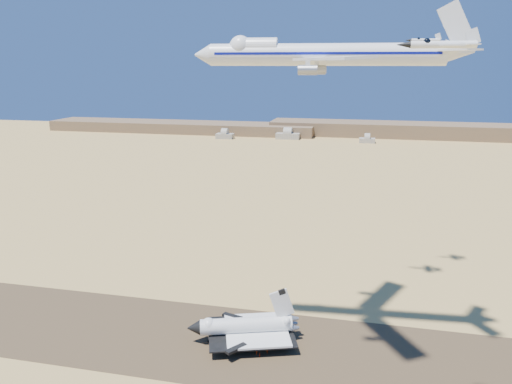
% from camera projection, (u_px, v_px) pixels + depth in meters
% --- Properties ---
extents(ground, '(1200.00, 1200.00, 0.00)m').
position_uv_depth(ground, '(234.00, 344.00, 171.80)').
color(ground, tan).
rests_on(ground, ground).
extents(runway, '(600.00, 50.00, 0.06)m').
position_uv_depth(runway, '(234.00, 344.00, 171.79)').
color(runway, brown).
rests_on(runway, ground).
extents(ridgeline, '(960.00, 90.00, 18.00)m').
position_uv_depth(ridgeline, '(387.00, 132.00, 653.98)').
color(ridgeline, olive).
rests_on(ridgeline, ground).
extents(hangars, '(200.50, 29.50, 30.00)m').
position_uv_depth(hangars, '(284.00, 136.00, 636.24)').
color(hangars, '#A09D8E').
rests_on(hangars, ground).
extents(shuttle, '(39.13, 31.49, 19.06)m').
position_uv_depth(shuttle, '(245.00, 327.00, 172.58)').
color(shuttle, silver).
rests_on(shuttle, runway).
extents(carrier_747, '(81.57, 63.08, 20.32)m').
position_uv_depth(carrier_747, '(317.00, 54.00, 146.84)').
color(carrier_747, white).
extents(crew_a, '(0.56, 0.72, 1.76)m').
position_uv_depth(crew_a, '(257.00, 352.00, 165.03)').
color(crew_a, '#E33C0D').
rests_on(crew_a, runway).
extents(crew_b, '(0.78, 0.89, 1.58)m').
position_uv_depth(crew_b, '(267.00, 351.00, 166.02)').
color(crew_b, '#E33C0D').
rests_on(crew_b, runway).
extents(crew_c, '(0.85, 1.07, 1.62)m').
position_uv_depth(crew_c, '(260.00, 355.00, 163.50)').
color(crew_c, '#E33C0D').
rests_on(crew_c, runway).
extents(chase_jet_a, '(16.15, 8.83, 4.03)m').
position_uv_depth(chase_jet_a, '(441.00, 44.00, 99.24)').
color(chase_jet_a, white).
extents(chase_jet_d, '(15.86, 8.35, 3.95)m').
position_uv_depth(chase_jet_d, '(391.00, 51.00, 187.91)').
color(chase_jet_d, white).
extents(chase_jet_e, '(14.03, 7.73, 3.50)m').
position_uv_depth(chase_jet_e, '(425.00, 40.00, 199.62)').
color(chase_jet_e, white).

